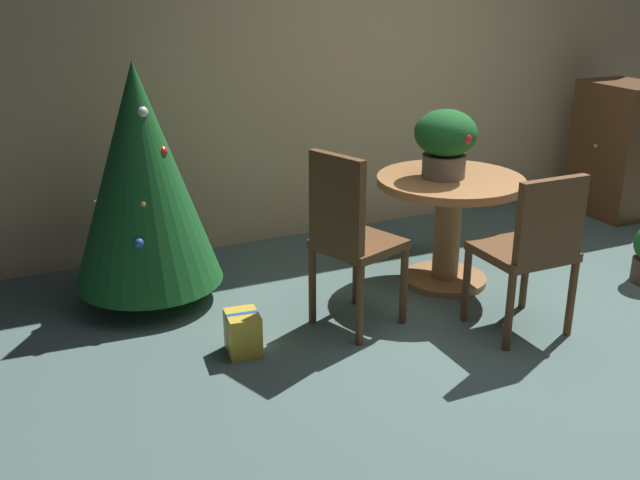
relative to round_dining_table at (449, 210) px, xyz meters
name	(u,v)px	position (x,y,z in m)	size (l,w,h in m)	color
ground_plane	(543,340)	(0.04, -0.91, -0.49)	(6.60, 6.60, 0.00)	#4C6660
back_wall_panel	(363,58)	(0.04, 1.29, 0.81)	(6.00, 0.10, 2.60)	tan
round_dining_table	(449,210)	(0.00, 0.00, 0.00)	(0.92, 0.92, 0.71)	#9E6B3D
flower_vase	(445,139)	(-0.04, 0.02, 0.46)	(0.39, 0.39, 0.42)	#665B51
wooden_chair_near	(533,245)	(0.00, -0.80, 0.04)	(0.47, 0.44, 0.93)	brown
wooden_chair_left_near	(349,233)	(-0.87, -0.32, 0.08)	(0.53, 0.53, 1.03)	brown
holiday_tree	(142,176)	(-1.81, 0.53, 0.30)	(0.89, 0.89, 1.46)	brown
gift_box_gold	(243,333)	(-1.51, -0.35, -0.38)	(0.19, 0.22, 0.23)	gold
wooden_cabinet	(618,149)	(2.09, 0.65, 0.05)	(0.51, 0.64, 1.08)	brown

